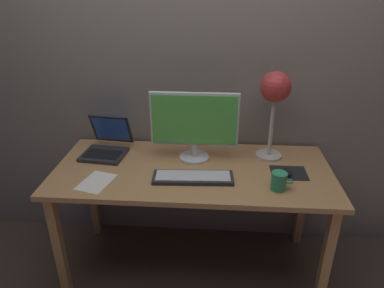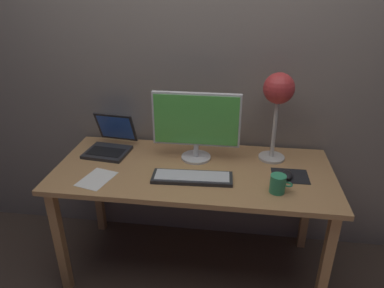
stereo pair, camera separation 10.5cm
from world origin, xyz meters
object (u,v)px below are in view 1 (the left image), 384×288
object	(u,v)px
desk_lamp	(275,93)
mouse	(286,172)
keyboard_main	(193,177)
laptop	(107,142)
monitor	(194,123)
coffee_mug	(279,181)

from	to	relation	value
desk_lamp	mouse	bearing A→B (deg)	-72.85
keyboard_main	laptop	distance (m)	0.64
desk_lamp	mouse	xyz separation A→B (m)	(0.07, -0.22, -0.39)
monitor	desk_lamp	distance (m)	0.50
mouse	coffee_mug	xyz separation A→B (m)	(-0.07, -0.15, 0.03)
mouse	coffee_mug	distance (m)	0.17
laptop	desk_lamp	size ratio (longest dim) A/B	0.62
desk_lamp	monitor	bearing A→B (deg)	-172.70
monitor	laptop	bearing A→B (deg)	173.98
monitor	coffee_mug	distance (m)	0.59
desk_lamp	mouse	world-z (taller)	desk_lamp
desk_lamp	coffee_mug	size ratio (longest dim) A/B	4.58
coffee_mug	desk_lamp	bearing A→B (deg)	90.51
keyboard_main	desk_lamp	distance (m)	0.67
desk_lamp	coffee_mug	world-z (taller)	desk_lamp
laptop	keyboard_main	bearing A→B (deg)	-28.59
keyboard_main	mouse	world-z (taller)	mouse
mouse	keyboard_main	bearing A→B (deg)	-170.59
keyboard_main	laptop	xyz separation A→B (m)	(-0.56, 0.31, 0.05)
monitor	keyboard_main	distance (m)	0.33
monitor	laptop	world-z (taller)	monitor
monitor	mouse	world-z (taller)	monitor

